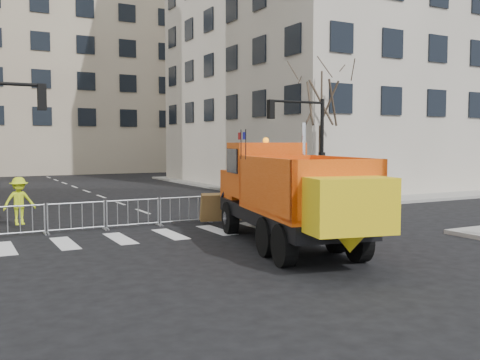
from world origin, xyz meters
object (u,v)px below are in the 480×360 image
newspaper_box (288,199)px  cop_c (263,201)px  cop_a (229,204)px  worker (19,201)px  cop_b (262,199)px  plow_truck (289,191)px

newspaper_box → cop_c: bearing=-131.5°
cop_a → cop_c: cop_c is taller
cop_c → worker: (-8.40, 3.71, 0.06)m
cop_a → cop_b: 2.50m
worker → newspaper_box: worker is taller
cop_c → plow_truck: bearing=44.1°
cop_a → newspaper_box: (4.26, 2.39, -0.25)m
plow_truck → cop_b: plow_truck is taller
plow_truck → worker: bearing=53.7°
worker → newspaper_box: 11.26m
cop_a → worker: (-6.91, 3.72, 0.10)m
cop_a → cop_c: bearing=168.6°
plow_truck → cop_b: 5.77m
cop_b → cop_c: 1.40m
cop_b → plow_truck: bearing=68.4°
plow_truck → cop_c: (1.48, 4.07, -0.75)m
cop_a → cop_b: cop_a is taller
cop_b → newspaper_box: (2.08, 1.17, -0.21)m
plow_truck → worker: (-6.93, 7.78, -0.69)m
newspaper_box → plow_truck: bearing=-115.6°
cop_b → worker: size_ratio=1.02×
cop_c → worker: 9.19m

